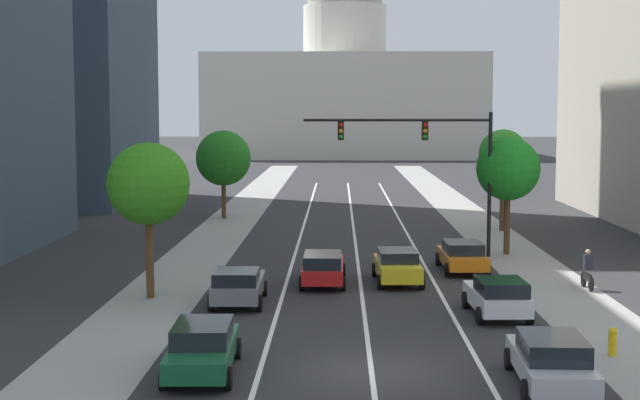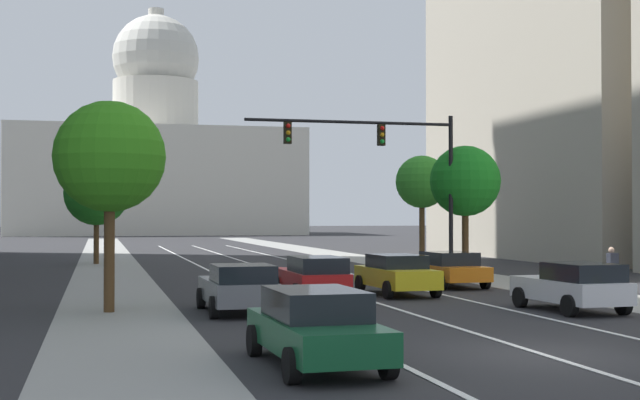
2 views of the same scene
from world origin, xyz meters
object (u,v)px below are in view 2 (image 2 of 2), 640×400
car_gray (239,287)px  car_orange (448,268)px  car_yellow (397,274)px  traffic_signal_mast (389,158)px  street_tree_mid_right (465,181)px  street_tree_near_left (97,193)px  street_tree_mid_left (110,157)px  street_tree_far_right (422,182)px  capitol_building (156,165)px  car_green (316,326)px  cyclist (612,270)px  car_white (573,286)px  car_red (313,276)px

car_gray → car_orange: bearing=-52.2°
car_yellow → car_orange: bearing=-49.0°
traffic_signal_mast → street_tree_mid_right: size_ratio=1.56×
car_gray → street_tree_near_left: street_tree_near_left is taller
car_gray → traffic_signal_mast: 15.66m
car_orange → street_tree_mid_left: (-13.50, -6.57, 3.88)m
car_gray → street_tree_far_right: street_tree_far_right is taller
capitol_building → street_tree_mid_right: size_ratio=7.12×
car_orange → car_gray: bearing=126.8°
traffic_signal_mast → car_green: bearing=-112.0°
capitol_building → street_tree_far_right: bearing=-84.4°
cyclist → street_tree_far_right: size_ratio=0.27×
car_yellow → car_white: 7.46m
car_green → car_yellow: (6.53, 14.25, 0.00)m
capitol_building → car_red: bearing=-90.8°
street_tree_far_right → street_tree_mid_left: bearing=-130.0°
car_green → cyclist: (14.52, 12.91, 0.08)m
car_white → capitol_building: bearing=-0.3°
street_tree_far_right → street_tree_mid_right: (-1.42, -9.54, -0.32)m
cyclist → street_tree_near_left: (-18.66, 25.59, 3.39)m
car_red → capitol_building: bearing=-0.5°
capitol_building → traffic_signal_mast: capitol_building is taller
car_yellow → cyclist: (7.99, -1.34, 0.08)m
street_tree_near_left → street_tree_far_right: bearing=-19.1°
car_white → car_red: bearing=44.0°
car_orange → street_tree_far_right: 15.98m
capitol_building → car_green: capitol_building is taller
capitol_building → car_gray: capitol_building is taller
car_orange → car_gray: 12.50m
car_red → car_yellow: (3.27, 0.54, -0.01)m
car_orange → cyclist: (4.72, -4.42, 0.10)m
car_red → car_yellow: bearing=-80.3°
car_green → car_yellow: car_green is taller
street_tree_mid_left → street_tree_mid_right: size_ratio=1.02×
car_yellow → traffic_signal_mast: size_ratio=0.46×
car_gray → street_tree_mid_left: bearing=71.4°
cyclist → street_tree_mid_left: size_ratio=0.27×
car_gray → capitol_building: bearing=-3.0°
car_gray → street_tree_far_right: bearing=-32.8°
traffic_signal_mast → cyclist: (5.79, -8.75, -4.65)m
street_tree_far_right → capitol_building: bearing=95.6°
cyclist → car_white: bearing=136.3°
capitol_building → traffic_signal_mast: size_ratio=4.56×
car_gray → street_tree_mid_right: (12.82, 13.02, 3.75)m
street_tree_near_left → street_tree_far_right: 19.46m
car_yellow → street_tree_far_right: bearing=-25.6°
car_yellow → street_tree_mid_right: bearing=-39.4°
car_yellow → street_tree_mid_right: street_tree_mid_right is taller
capitol_building → street_tree_mid_right: (7.93, -105.57, -6.65)m
car_white → cyclist: (4.72, 5.36, 0.07)m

